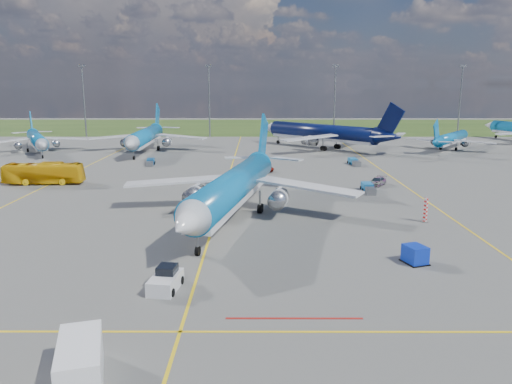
{
  "coord_description": "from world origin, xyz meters",
  "views": [
    {
      "loc": [
        5.29,
        -51.42,
        16.65
      ],
      "look_at": [
        5.16,
        6.97,
        4.0
      ],
      "focal_mm": 35.0,
      "sensor_mm": 36.0,
      "label": 1
    }
  ],
  "objects_px": {
    "bg_jet_n": "(321,149)",
    "service_car_c": "(377,181)",
    "service_van": "(80,362)",
    "baggage_tug_w": "(368,188)",
    "main_airliner": "(235,217)",
    "baggage_tug_e": "(354,162)",
    "apron_bus": "(44,173)",
    "bg_jet_ne": "(450,149)",
    "service_car_a": "(44,179)",
    "baggage_tug_c": "(150,162)",
    "pushback_tug": "(166,280)",
    "warning_post": "(425,210)",
    "bg_jet_nw": "(38,152)",
    "service_car_b": "(261,168)",
    "uld_container": "(415,254)",
    "bg_jet_nnw": "(146,152)"
  },
  "relations": [
    {
      "from": "bg_jet_nw",
      "to": "bg_jet_nnw",
      "type": "distance_m",
      "value": 26.7
    },
    {
      "from": "pushback_tug",
      "to": "apron_bus",
      "type": "height_order",
      "value": "apron_bus"
    },
    {
      "from": "baggage_tug_e",
      "to": "main_airliner",
      "type": "bearing_deg",
      "value": -123.28
    },
    {
      "from": "pushback_tug",
      "to": "baggage_tug_w",
      "type": "xyz_separation_m",
      "value": [
        25.15,
        38.26,
        -0.18
      ]
    },
    {
      "from": "main_airliner",
      "to": "bg_jet_ne",
      "type": "bearing_deg",
      "value": 63.56
    },
    {
      "from": "bg_jet_nw",
      "to": "pushback_tug",
      "type": "distance_m",
      "value": 96.82
    },
    {
      "from": "service_car_a",
      "to": "baggage_tug_e",
      "type": "relative_size",
      "value": 0.62
    },
    {
      "from": "warning_post",
      "to": "baggage_tug_c",
      "type": "distance_m",
      "value": 61.98
    },
    {
      "from": "service_car_a",
      "to": "baggage_tug_w",
      "type": "distance_m",
      "value": 54.86
    },
    {
      "from": "baggage_tug_w",
      "to": "baggage_tug_e",
      "type": "height_order",
      "value": "baggage_tug_e"
    },
    {
      "from": "baggage_tug_c",
      "to": "baggage_tug_e",
      "type": "xyz_separation_m",
      "value": [
        43.0,
        0.29,
        0.02
      ]
    },
    {
      "from": "pushback_tug",
      "to": "service_car_b",
      "type": "xyz_separation_m",
      "value": [
        8.26,
        56.85,
        -0.01
      ]
    },
    {
      "from": "pushback_tug",
      "to": "baggage_tug_e",
      "type": "bearing_deg",
      "value": 74.63
    },
    {
      "from": "main_airliner",
      "to": "pushback_tug",
      "type": "xyz_separation_m",
      "value": [
        -4.68,
        -22.78,
        0.76
      ]
    },
    {
      "from": "warning_post",
      "to": "bg_jet_nw",
      "type": "relative_size",
      "value": 0.09
    },
    {
      "from": "service_car_a",
      "to": "service_car_c",
      "type": "relative_size",
      "value": 0.75
    },
    {
      "from": "bg_jet_n",
      "to": "service_van",
      "type": "height_order",
      "value": "bg_jet_n"
    },
    {
      "from": "bg_jet_ne",
      "to": "service_van",
      "type": "xyz_separation_m",
      "value": [
        -60.75,
        -104.45,
        1.19
      ]
    },
    {
      "from": "bg_jet_nw",
      "to": "bg_jet_ne",
      "type": "height_order",
      "value": "bg_jet_nw"
    },
    {
      "from": "bg_jet_nw",
      "to": "bg_jet_n",
      "type": "height_order",
      "value": "bg_jet_n"
    },
    {
      "from": "bg_jet_nw",
      "to": "service_car_b",
      "type": "xyz_separation_m",
      "value": [
        55.33,
        -27.75,
        0.74
      ]
    },
    {
      "from": "pushback_tug",
      "to": "baggage_tug_e",
      "type": "xyz_separation_m",
      "value": [
        28.05,
        65.35,
        -0.18
      ]
    },
    {
      "from": "baggage_tug_e",
      "to": "service_car_b",
      "type": "bearing_deg",
      "value": -161.28
    },
    {
      "from": "bg_jet_ne",
      "to": "pushback_tug",
      "type": "distance_m",
      "value": 108.26
    },
    {
      "from": "warning_post",
      "to": "service_car_b",
      "type": "height_order",
      "value": "warning_post"
    },
    {
      "from": "bg_jet_ne",
      "to": "baggage_tug_e",
      "type": "relative_size",
      "value": 5.59
    },
    {
      "from": "bg_jet_nw",
      "to": "baggage_tug_e",
      "type": "relative_size",
      "value": 6.26
    },
    {
      "from": "apron_bus",
      "to": "baggage_tug_e",
      "type": "xyz_separation_m",
      "value": [
        56.8,
        20.85,
        -1.26
      ]
    },
    {
      "from": "bg_jet_nnw",
      "to": "service_car_b",
      "type": "height_order",
      "value": "bg_jet_nnw"
    },
    {
      "from": "pushback_tug",
      "to": "bg_jet_nw",
      "type": "bearing_deg",
      "value": 126.96
    },
    {
      "from": "bg_jet_n",
      "to": "service_car_c",
      "type": "bearing_deg",
      "value": 49.53
    },
    {
      "from": "main_airliner",
      "to": "service_car_b",
      "type": "relative_size",
      "value": 8.36
    },
    {
      "from": "bg_jet_n",
      "to": "service_car_a",
      "type": "bearing_deg",
      "value": -3.27
    },
    {
      "from": "apron_bus",
      "to": "main_airliner",
      "type": "bearing_deg",
      "value": -125.7
    },
    {
      "from": "warning_post",
      "to": "bg_jet_ne",
      "type": "relative_size",
      "value": 0.1
    },
    {
      "from": "main_airliner",
      "to": "baggage_tug_e",
      "type": "height_order",
      "value": "main_airliner"
    },
    {
      "from": "bg_jet_ne",
      "to": "uld_container",
      "type": "bearing_deg",
      "value": 103.28
    },
    {
      "from": "uld_container",
      "to": "main_airliner",
      "type": "bearing_deg",
      "value": 117.94
    },
    {
      "from": "service_car_c",
      "to": "baggage_tug_e",
      "type": "relative_size",
      "value": 0.83
    },
    {
      "from": "pushback_tug",
      "to": "baggage_tug_w",
      "type": "height_order",
      "value": "pushback_tug"
    },
    {
      "from": "warning_post",
      "to": "bg_jet_nw",
      "type": "distance_m",
      "value": 98.85
    },
    {
      "from": "bg_jet_nw",
      "to": "uld_container",
      "type": "bearing_deg",
      "value": -76.46
    },
    {
      "from": "service_van",
      "to": "baggage_tug_c",
      "type": "bearing_deg",
      "value": 82.67
    },
    {
      "from": "bg_jet_n",
      "to": "service_car_b",
      "type": "xyz_separation_m",
      "value": [
        -16.21,
        -35.43,
        0.74
      ]
    },
    {
      "from": "pushback_tug",
      "to": "service_car_a",
      "type": "relative_size",
      "value": 1.61
    },
    {
      "from": "baggage_tug_w",
      "to": "service_car_c",
      "type": "bearing_deg",
      "value": 63.82
    },
    {
      "from": "uld_container",
      "to": "service_car_a",
      "type": "relative_size",
      "value": 0.61
    },
    {
      "from": "bg_jet_nnw",
      "to": "pushback_tug",
      "type": "height_order",
      "value": "bg_jet_nnw"
    },
    {
      "from": "main_airliner",
      "to": "baggage_tug_c",
      "type": "distance_m",
      "value": 46.62
    },
    {
      "from": "bg_jet_nw",
      "to": "baggage_tug_c",
      "type": "distance_m",
      "value": 37.61
    }
  ]
}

